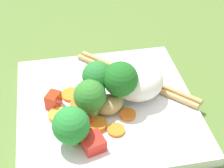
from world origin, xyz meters
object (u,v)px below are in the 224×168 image
carrot_slice_4 (71,95)px  square_plate (106,107)px  rice_mound (137,80)px  broccoli_floret_0 (97,78)px  chopstick_pair (136,78)px

carrot_slice_4 → square_plate: bearing=-120.7°
rice_mound → broccoli_floret_0: (-0.15, 5.46, 1.46)cm
rice_mound → broccoli_floret_0: bearing=91.6°
carrot_slice_4 → chopstick_pair: bearing=-82.2°
broccoli_floret_0 → chopstick_pair: bearing=-63.0°
broccoli_floret_0 → carrot_slice_4: (1.90, 3.37, -3.81)cm
chopstick_pair → rice_mound: bearing=122.9°
rice_mound → carrot_slice_4: size_ratio=2.61×
carrot_slice_4 → broccoli_floret_0: bearing=-119.5°
rice_mound → chopstick_pair: size_ratio=0.44×
square_plate → broccoli_floret_0: (0.70, 1.02, 4.74)cm
rice_mound → carrot_slice_4: (1.75, 8.83, -2.35)cm
broccoli_floret_0 → chopstick_pair: broccoli_floret_0 is taller
chopstick_pair → broccoli_floret_0: bearing=75.8°
square_plate → broccoli_floret_0: 4.90cm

